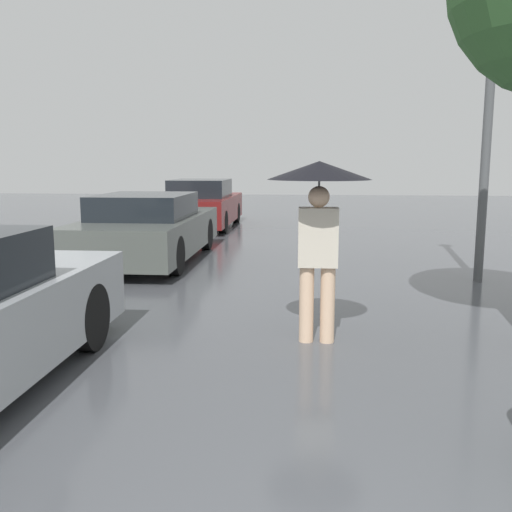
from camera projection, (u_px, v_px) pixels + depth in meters
The scene contains 4 objects.
pedestrian at pixel (319, 200), 5.40m from camera, with size 0.98×0.98×1.76m.
parked_car_middle at pixel (148, 229), 10.18m from camera, with size 1.78×4.39×1.20m.
parked_car_farthest at pixel (202, 205), 15.39m from camera, with size 1.70×4.19×1.29m.
street_lamp at pixel (490, 96), 8.02m from camera, with size 0.28×0.28×4.52m.
Camera 1 is at (-0.35, -1.00, 1.75)m, focal length 40.00 mm.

